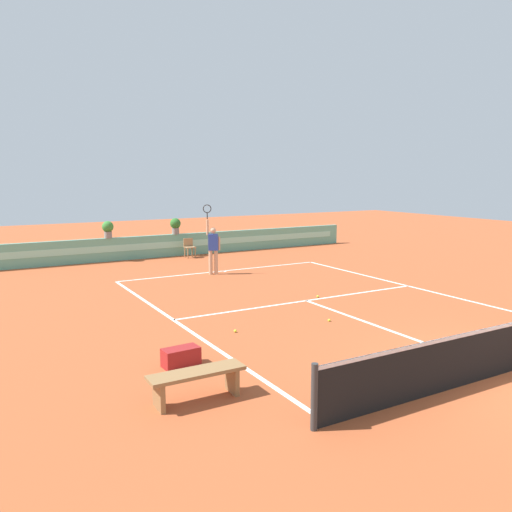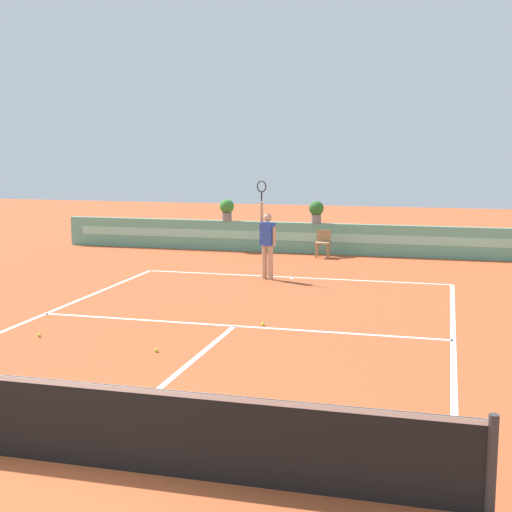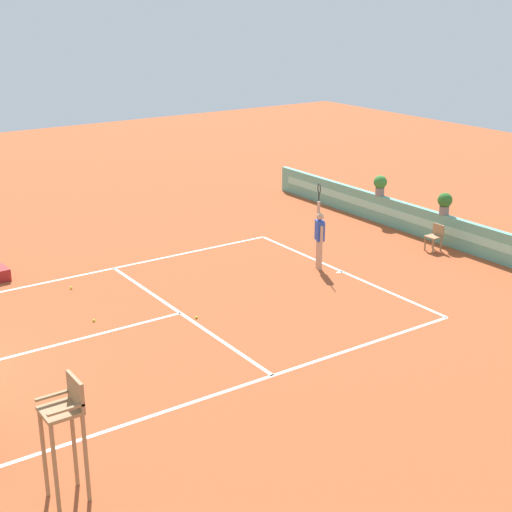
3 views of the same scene
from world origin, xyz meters
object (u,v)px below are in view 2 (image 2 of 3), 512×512
(tennis_ball_mid_court, at_px, (263,324))
(tennis_ball_by_sideline, at_px, (39,335))
(tennis_player, at_px, (267,240))
(potted_plant_centre, at_px, (316,210))
(tennis_ball_near_baseline, at_px, (156,350))
(ball_kid_chair, at_px, (323,242))
(potted_plant_left, at_px, (227,208))

(tennis_ball_mid_court, distance_m, tennis_ball_by_sideline, 4.20)
(tennis_player, distance_m, potted_plant_centre, 4.93)
(tennis_ball_mid_court, distance_m, potted_plant_centre, 9.94)
(tennis_ball_near_baseline, relative_size, potted_plant_centre, 0.09)
(ball_kid_chair, relative_size, tennis_ball_mid_court, 12.50)
(tennis_player, xyz_separation_m, tennis_ball_near_baseline, (-0.16, -7.16, -1.02))
(tennis_player, relative_size, tennis_ball_near_baseline, 38.01)
(tennis_ball_by_sideline, relative_size, potted_plant_left, 0.09)
(tennis_ball_by_sideline, xyz_separation_m, potted_plant_centre, (3.04, 11.69, 1.38))
(potted_plant_left, bearing_deg, tennis_player, -61.89)
(tennis_player, bearing_deg, ball_kid_chair, 79.46)
(tennis_player, height_order, potted_plant_centre, tennis_player)
(tennis_ball_near_baseline, bearing_deg, tennis_player, 88.75)
(tennis_ball_by_sideline, bearing_deg, tennis_player, 68.92)
(tennis_ball_mid_court, height_order, potted_plant_left, potted_plant_left)
(tennis_ball_mid_court, height_order, potted_plant_centre, potted_plant_centre)
(tennis_player, height_order, tennis_ball_near_baseline, tennis_player)
(ball_kid_chair, distance_m, tennis_player, 4.27)
(tennis_ball_near_baseline, height_order, potted_plant_left, potted_plant_left)
(tennis_player, distance_m, tennis_ball_mid_court, 5.16)
(tennis_ball_mid_court, xyz_separation_m, potted_plant_centre, (-0.72, 9.82, 1.38))
(ball_kid_chair, height_order, tennis_ball_mid_court, ball_kid_chair)
(tennis_ball_by_sideline, distance_m, potted_plant_left, 11.77)
(tennis_ball_near_baseline, distance_m, tennis_ball_mid_court, 2.59)
(ball_kid_chair, height_order, potted_plant_left, potted_plant_left)
(tennis_ball_mid_court, bearing_deg, tennis_ball_by_sideline, -153.60)
(tennis_player, height_order, tennis_ball_by_sideline, tennis_player)
(tennis_ball_mid_court, bearing_deg, ball_kid_chair, 92.33)
(tennis_player, bearing_deg, tennis_ball_near_baseline, -91.25)
(ball_kid_chair, xyz_separation_m, potted_plant_centre, (-0.35, 0.73, 0.93))
(potted_plant_left, height_order, potted_plant_centre, same)
(tennis_player, bearing_deg, potted_plant_left, 118.11)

